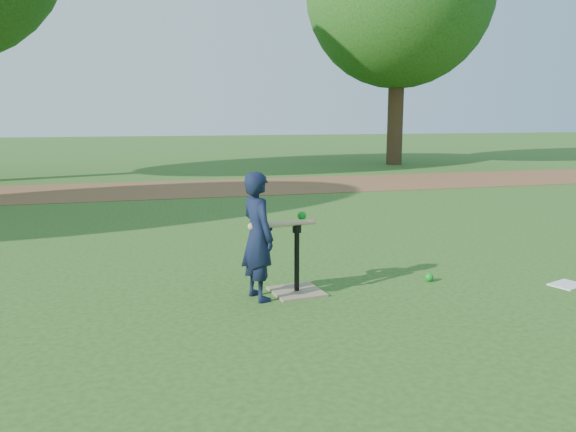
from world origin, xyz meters
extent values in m
plane|color=#285116|center=(0.00, 0.00, 0.00)|extent=(80.00, 80.00, 0.00)
cube|color=brown|center=(0.00, 7.50, 0.01)|extent=(24.00, 3.00, 0.01)
imported|color=black|center=(-0.64, -0.16, 0.55)|extent=(0.36, 0.46, 1.11)
sphere|color=#0C881B|center=(1.05, -0.09, 0.04)|extent=(0.08, 0.08, 0.08)
cube|color=silver|center=(2.24, -0.55, 0.01)|extent=(0.36, 0.31, 0.01)
cube|color=#8E7B5A|center=(-0.27, -0.10, 0.01)|extent=(0.48, 0.48, 0.02)
cylinder|color=black|center=(-0.27, -0.10, 0.30)|extent=(0.05, 0.05, 0.55)
cylinder|color=black|center=(-0.27, -0.10, 0.58)|extent=(0.08, 0.08, 0.06)
cylinder|color=tan|center=(-0.39, -0.12, 0.64)|extent=(0.60, 0.15, 0.05)
sphere|color=tan|center=(-0.69, -0.16, 0.64)|extent=(0.06, 0.06, 0.06)
sphere|color=#0C881B|center=(-0.21, -0.04, 0.69)|extent=(0.08, 0.08, 0.08)
cylinder|color=#382316|center=(6.50, 12.00, 1.71)|extent=(0.50, 0.50, 3.42)
camera|label=1|loc=(-1.62, -4.75, 1.57)|focal=35.00mm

